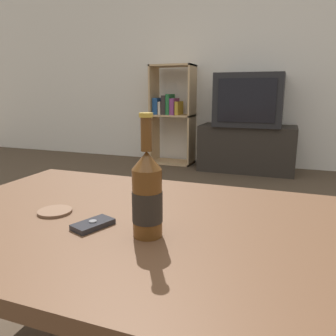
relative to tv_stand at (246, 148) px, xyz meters
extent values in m
cube|color=silver|center=(0.00, 0.30, 1.06)|extent=(8.00, 0.05, 2.60)
cube|color=brown|center=(0.00, -2.72, 0.22)|extent=(1.24, 0.82, 0.04)
cylinder|color=#492F1E|center=(-0.56, -2.37, -0.02)|extent=(0.07, 0.07, 0.44)
cylinder|color=#492F1E|center=(0.56, -2.37, -0.02)|extent=(0.07, 0.07, 0.44)
cube|color=#28231E|center=(0.00, 0.00, 0.00)|extent=(0.97, 0.45, 0.48)
cube|color=black|center=(0.00, 0.00, 0.50)|extent=(0.66, 0.53, 0.52)
cube|color=black|center=(0.00, -0.27, 0.50)|extent=(0.54, 0.01, 0.41)
cube|color=tan|center=(-1.09, 0.09, 0.32)|extent=(0.02, 0.30, 1.12)
cube|color=tan|center=(-0.63, 0.09, 0.32)|extent=(0.02, 0.30, 1.12)
cube|color=tan|center=(-0.86, 0.09, -0.23)|extent=(0.48, 0.30, 0.02)
cube|color=tan|center=(-0.86, 0.09, 0.32)|extent=(0.48, 0.30, 0.02)
cube|color=tan|center=(-0.86, 0.09, 0.87)|extent=(0.48, 0.30, 0.02)
cube|color=navy|center=(-1.04, 0.09, 0.42)|extent=(0.06, 0.21, 0.19)
cube|color=beige|center=(-0.99, 0.09, 0.40)|extent=(0.03, 0.21, 0.14)
cube|color=#2D2828|center=(-0.94, 0.09, 0.44)|extent=(0.05, 0.21, 0.21)
cube|color=#236B38|center=(-0.89, 0.09, 0.44)|extent=(0.04, 0.21, 0.23)
cube|color=#7F3875|center=(-0.84, 0.09, 0.42)|extent=(0.05, 0.21, 0.18)
cube|color=#B7932D|center=(-0.78, 0.09, 0.40)|extent=(0.04, 0.21, 0.15)
cylinder|color=#563314|center=(0.08, -2.81, 0.32)|extent=(0.07, 0.07, 0.17)
cylinder|color=black|center=(0.08, -2.81, 0.32)|extent=(0.07, 0.07, 0.08)
cone|color=#563314|center=(0.08, -2.81, 0.43)|extent=(0.07, 0.07, 0.04)
cylinder|color=#563314|center=(0.08, -2.81, 0.49)|extent=(0.03, 0.03, 0.08)
cylinder|color=#B79333|center=(0.08, -2.81, 0.53)|extent=(0.03, 0.03, 0.01)
cube|color=#232328|center=(-0.07, -2.81, 0.25)|extent=(0.09, 0.12, 0.01)
cylinder|color=slate|center=(-0.07, -2.81, 0.26)|extent=(0.02, 0.02, 0.00)
cylinder|color=brown|center=(-0.23, -2.76, 0.24)|extent=(0.10, 0.10, 0.01)
camera|label=1|loc=(0.38, -3.50, 0.59)|focal=35.00mm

